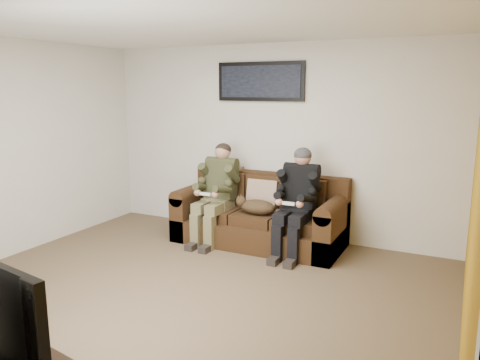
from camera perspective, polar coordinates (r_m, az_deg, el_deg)
The scene contains 14 objects.
floor at distance 4.82m, azimuth -6.84°, elevation -13.66°, with size 5.00×5.00×0.00m, color brown.
ceiling at distance 4.41m, azimuth -7.66°, elevation 18.68°, with size 5.00×5.00×0.00m, color silver.
wall_back at distance 6.41m, azimuth 3.97°, elevation 4.72°, with size 5.00×5.00×0.00m, color beige.
wall_left at distance 6.17m, azimuth -27.03°, elevation 3.28°, with size 4.50×4.50×0.00m, color beige.
wall_right at distance 3.71m, azimuth 26.98°, elevation -1.18°, with size 4.50×4.50×0.00m, color beige.
accent_wall_right at distance 3.71m, azimuth 26.82°, elevation -1.17°, with size 4.50×4.50×0.00m, color #A37110.
sofa at distance 6.20m, azimuth 2.59°, elevation -4.56°, with size 2.18×0.94×0.89m.
throw_pillow at distance 6.16m, azimuth 2.76°, elevation -1.81°, with size 0.42×0.12×0.40m, color #9F7F68.
throw_blanket at distance 6.60m, azimuth -1.66°, elevation 1.35°, with size 0.45×0.22×0.08m, color gray.
person_left at distance 6.19m, azimuth -2.82°, elevation -0.88°, with size 0.51×0.87×1.29m.
person_right at distance 5.74m, azimuth 7.01°, elevation -1.87°, with size 0.51×0.86×1.30m.
cat at distance 5.95m, azimuth 2.00°, elevation -3.24°, with size 0.66×0.26×0.24m.
framed_poster at distance 6.41m, azimuth 2.49°, elevation 11.90°, with size 1.25×0.05×0.52m.
television at distance 3.18m, azimuth -26.52°, elevation -13.56°, with size 1.18×0.16×0.68m, color black.
Camera 1 is at (2.43, -3.64, 2.01)m, focal length 35.00 mm.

